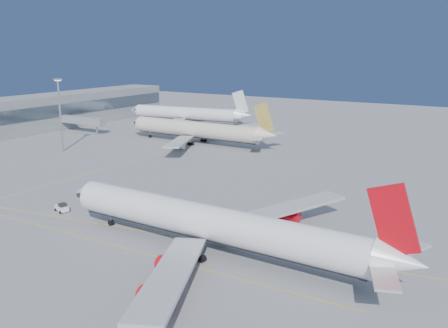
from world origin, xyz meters
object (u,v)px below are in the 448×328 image
airliner_etihad (198,130)px  airliner_third (188,114)px  airliner_virgin (215,225)px  pushback_tug (62,208)px  light_mast (60,109)px

airliner_etihad → airliner_third: (-30.58, 37.19, -0.09)m
airliner_third → airliner_etihad: bearing=-57.4°
airliner_etihad → airliner_virgin: bearing=-53.2°
airliner_virgin → pushback_tug: 41.56m
pushback_tug → light_mast: (-51.30, 45.81, 13.93)m
airliner_third → pushback_tug: bearing=-74.4°
pushback_tug → light_mast: 70.18m
airliner_third → airliner_virgin: bearing=-60.1°
airliner_etihad → pushback_tug: (18.44, -81.94, -4.33)m
airliner_virgin → pushback_tug: size_ratio=18.01×
airliner_virgin → light_mast: size_ratio=2.83×
airliner_virgin → airliner_etihad: size_ratio=1.08×
airliner_virgin → pushback_tug: (-41.29, 1.88, -4.38)m
airliner_etihad → light_mast: (-32.86, -36.12, 9.60)m
airliner_etihad → light_mast: light_mast is taller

